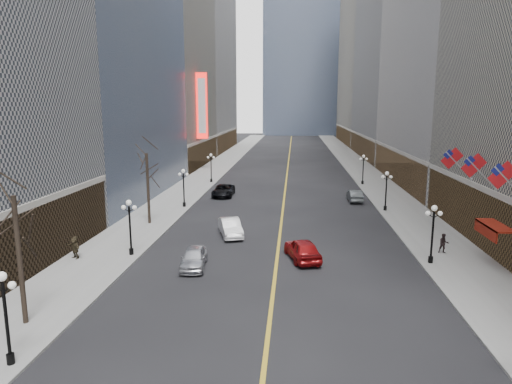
% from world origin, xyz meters
% --- Properties ---
extents(sidewalk_east, '(6.00, 230.00, 0.15)m').
position_xyz_m(sidewalk_east, '(14.00, 70.00, 0.07)').
color(sidewalk_east, gray).
rests_on(sidewalk_east, ground).
extents(sidewalk_west, '(6.00, 230.00, 0.15)m').
position_xyz_m(sidewalk_west, '(-14.00, 70.00, 0.07)').
color(sidewalk_west, gray).
rests_on(sidewalk_west, ground).
extents(lane_line, '(0.25, 200.00, 0.02)m').
position_xyz_m(lane_line, '(0.00, 80.00, 0.01)').
color(lane_line, gold).
rests_on(lane_line, ground).
extents(bldg_east_c, '(26.60, 40.60, 48.80)m').
position_xyz_m(bldg_east_c, '(29.88, 106.00, 24.18)').
color(bldg_east_c, gray).
rests_on(bldg_east_c, ground).
extents(bldg_east_d, '(26.60, 46.60, 62.80)m').
position_xyz_m(bldg_east_d, '(29.90, 149.00, 31.17)').
color(bldg_east_d, '#9F9784').
rests_on(bldg_east_d, ground).
extents(bldg_west_c, '(26.60, 30.60, 50.80)m').
position_xyz_m(bldg_west_c, '(-29.88, 87.00, 25.19)').
color(bldg_west_c, '#9F9784').
rests_on(bldg_west_c, ground).
extents(bldg_west_d, '(26.60, 38.60, 72.80)m').
position_xyz_m(bldg_west_d, '(-29.92, 121.00, 36.17)').
color(bldg_west_d, silver).
rests_on(bldg_west_d, ground).
extents(streetlamp_east_1, '(1.26, 0.44, 4.52)m').
position_xyz_m(streetlamp_east_1, '(11.80, 30.00, 2.90)').
color(streetlamp_east_1, black).
rests_on(streetlamp_east_1, sidewalk_east).
extents(streetlamp_east_2, '(1.26, 0.44, 4.52)m').
position_xyz_m(streetlamp_east_2, '(11.80, 48.00, 2.90)').
color(streetlamp_east_2, black).
rests_on(streetlamp_east_2, sidewalk_east).
extents(streetlamp_east_3, '(1.26, 0.44, 4.52)m').
position_xyz_m(streetlamp_east_3, '(11.80, 66.00, 2.90)').
color(streetlamp_east_3, black).
rests_on(streetlamp_east_3, sidewalk_east).
extents(streetlamp_west_0, '(1.26, 0.44, 4.52)m').
position_xyz_m(streetlamp_west_0, '(-11.80, 14.00, 2.90)').
color(streetlamp_west_0, black).
rests_on(streetlamp_west_0, sidewalk_west).
extents(streetlamp_west_1, '(1.26, 0.44, 4.52)m').
position_xyz_m(streetlamp_west_1, '(-11.80, 30.00, 2.90)').
color(streetlamp_west_1, black).
rests_on(streetlamp_west_1, sidewalk_west).
extents(streetlamp_west_2, '(1.26, 0.44, 4.52)m').
position_xyz_m(streetlamp_west_2, '(-11.80, 48.00, 2.90)').
color(streetlamp_west_2, black).
rests_on(streetlamp_west_2, sidewalk_west).
extents(streetlamp_west_3, '(1.26, 0.44, 4.52)m').
position_xyz_m(streetlamp_west_3, '(-11.80, 66.00, 2.90)').
color(streetlamp_west_3, black).
rests_on(streetlamp_west_3, sidewalk_west).
extents(flag_3, '(2.87, 0.12, 2.87)m').
position_xyz_m(flag_3, '(15.31, 27.00, 7.29)').
color(flag_3, '#B2B2B7').
rests_on(flag_3, ground).
extents(flag_4, '(2.87, 0.12, 2.87)m').
position_xyz_m(flag_4, '(15.31, 32.00, 7.29)').
color(flag_4, '#B2B2B7').
rests_on(flag_4, ground).
extents(flag_5, '(2.87, 0.12, 2.87)m').
position_xyz_m(flag_5, '(15.31, 37.00, 7.29)').
color(flag_5, '#B2B2B7').
rests_on(flag_5, ground).
extents(awning_c, '(1.40, 4.00, 0.93)m').
position_xyz_m(awning_c, '(16.11, 30.00, 3.08)').
color(awning_c, maroon).
rests_on(awning_c, ground).
extents(theatre_marquee, '(2.00, 0.55, 12.00)m').
position_xyz_m(theatre_marquee, '(-15.88, 80.00, 12.00)').
color(theatre_marquee, red).
rests_on(theatre_marquee, ground).
extents(tree_west_near, '(3.60, 3.60, 7.92)m').
position_xyz_m(tree_west_near, '(-13.50, 18.00, 6.24)').
color(tree_west_near, '#2D231C').
rests_on(tree_west_near, sidewalk_west).
extents(tree_west_far, '(3.60, 3.60, 7.92)m').
position_xyz_m(tree_west_far, '(-13.50, 40.00, 6.24)').
color(tree_west_far, '#2D231C').
rests_on(tree_west_far, sidewalk_west).
extents(car_nb_near, '(2.26, 4.66, 1.53)m').
position_xyz_m(car_nb_near, '(-6.18, 27.86, 0.77)').
color(car_nb_near, '#BABCC2').
rests_on(car_nb_near, ground).
extents(car_nb_mid, '(3.06, 5.19, 1.62)m').
position_xyz_m(car_nb_mid, '(-4.59, 36.55, 0.81)').
color(car_nb_mid, silver).
rests_on(car_nb_mid, ground).
extents(car_nb_far, '(2.67, 5.71, 1.58)m').
position_xyz_m(car_nb_far, '(-8.22, 55.45, 0.79)').
color(car_nb_far, black).
rests_on(car_nb_far, ground).
extents(car_sb_mid, '(3.30, 5.40, 1.72)m').
position_xyz_m(car_sb_mid, '(2.00, 30.33, 0.86)').
color(car_sb_mid, maroon).
rests_on(car_sb_mid, ground).
extents(car_sb_far, '(1.67, 4.55, 1.49)m').
position_xyz_m(car_sb_far, '(9.00, 53.42, 0.74)').
color(car_sb_far, '#4D5255').
rests_on(car_sb_far, ground).
extents(ped_east_walk, '(0.82, 0.48, 1.63)m').
position_xyz_m(ped_east_walk, '(13.52, 32.51, 0.97)').
color(ped_east_walk, black).
rests_on(ped_east_walk, sidewalk_east).
extents(ped_west_far, '(1.66, 1.34, 1.81)m').
position_xyz_m(ped_west_far, '(-15.89, 28.73, 1.05)').
color(ped_west_far, '#342C1D').
rests_on(ped_west_far, sidewalk_west).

